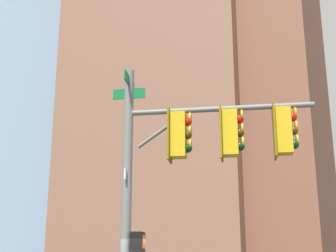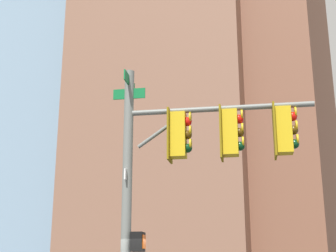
# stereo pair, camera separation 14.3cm
# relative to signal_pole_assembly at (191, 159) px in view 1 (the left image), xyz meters

# --- Properties ---
(signal_pole_assembly) EXTENTS (1.47, 4.32, 6.29)m
(signal_pole_assembly) POSITION_rel_signal_pole_assembly_xyz_m (0.00, 0.00, 0.00)
(signal_pole_assembly) COLOR slate
(signal_pole_assembly) RESTS_ON ground_plane
(building_brick_nearside) EXTENTS (22.92, 14.49, 40.14)m
(building_brick_nearside) POSITION_rel_signal_pole_assembly_xyz_m (41.35, 7.72, 15.89)
(building_brick_nearside) COLOR brown
(building_brick_nearside) RESTS_ON ground_plane
(building_brick_midblock) EXTENTS (19.23, 18.04, 46.45)m
(building_brick_midblock) POSITION_rel_signal_pole_assembly_xyz_m (37.88, 15.30, 19.05)
(building_brick_midblock) COLOR #845B47
(building_brick_midblock) RESTS_ON ground_plane
(building_glass_tower) EXTENTS (31.88, 25.58, 56.70)m
(building_glass_tower) POSITION_rel_signal_pole_assembly_xyz_m (48.34, 25.28, 24.17)
(building_glass_tower) COLOR #7A99B2
(building_glass_tower) RESTS_ON ground_plane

